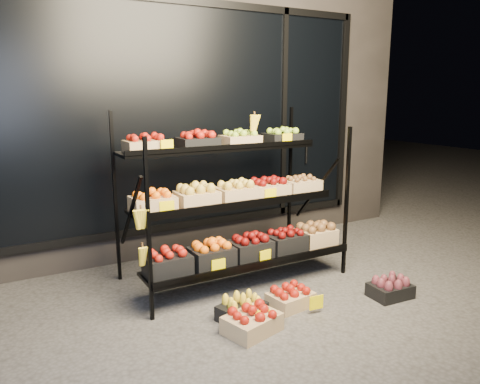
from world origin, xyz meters
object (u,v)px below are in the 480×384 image
floor_crate_left (252,320)px  floor_crate_midright (290,297)px  display_rack (235,202)px  floor_crate_midleft (242,309)px

floor_crate_left → floor_crate_midright: 0.56m
display_rack → floor_crate_midleft: (-0.37, -0.77, -0.70)m
floor_crate_midleft → floor_crate_midright: 0.48m
display_rack → floor_crate_left: (-0.41, -1.00, -0.69)m
display_rack → floor_crate_midright: 1.06m
floor_crate_left → floor_crate_midleft: (0.04, 0.23, -0.01)m
floor_crate_left → display_rack: bearing=52.8°
floor_crate_left → floor_crate_midright: (0.52, 0.21, -0.01)m
floor_crate_midleft → floor_crate_midright: (0.48, -0.01, -0.00)m
floor_crate_midleft → floor_crate_midright: floor_crate_midleft is taller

